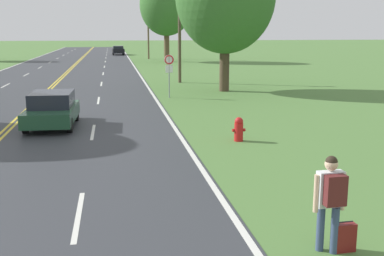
{
  "coord_description": "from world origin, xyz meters",
  "views": [
    {
      "loc": [
        4.33,
        -2.76,
        4.0
      ],
      "look_at": [
        6.48,
        10.19,
        1.34
      ],
      "focal_mm": 45.0,
      "sensor_mm": 36.0,
      "label": 1
    }
  ],
  "objects_px": {
    "tree_right_cluster": "(166,5)",
    "car_black_sedan_mid_near": "(118,50)",
    "suitcase": "(345,238)",
    "hitchhiker_person": "(331,195)",
    "traffic_sign": "(169,65)",
    "fire_hydrant": "(239,129)",
    "car_dark_green_sedan_approaching": "(52,109)"
  },
  "relations": [
    {
      "from": "fire_hydrant",
      "to": "traffic_sign",
      "type": "distance_m",
      "value": 12.14
    },
    {
      "from": "tree_right_cluster",
      "to": "car_black_sedan_mid_near",
      "type": "bearing_deg",
      "value": 107.33
    },
    {
      "from": "car_dark_green_sedan_approaching",
      "to": "car_black_sedan_mid_near",
      "type": "relative_size",
      "value": 0.9
    },
    {
      "from": "traffic_sign",
      "to": "tree_right_cluster",
      "type": "bearing_deg",
      "value": 83.77
    },
    {
      "from": "car_black_sedan_mid_near",
      "to": "tree_right_cluster",
      "type": "bearing_deg",
      "value": 15.32
    },
    {
      "from": "suitcase",
      "to": "car_dark_green_sedan_approaching",
      "type": "distance_m",
      "value": 14.68
    },
    {
      "from": "traffic_sign",
      "to": "car_black_sedan_mid_near",
      "type": "bearing_deg",
      "value": 92.4
    },
    {
      "from": "hitchhiker_person",
      "to": "suitcase",
      "type": "xyz_separation_m",
      "value": [
        0.33,
        -0.0,
        -0.85
      ]
    },
    {
      "from": "tree_right_cluster",
      "to": "car_black_sedan_mid_near",
      "type": "distance_m",
      "value": 21.23
    },
    {
      "from": "hitchhiker_person",
      "to": "fire_hydrant",
      "type": "relative_size",
      "value": 2.05
    },
    {
      "from": "tree_right_cluster",
      "to": "suitcase",
      "type": "bearing_deg",
      "value": -93.12
    },
    {
      "from": "hitchhiker_person",
      "to": "suitcase",
      "type": "bearing_deg",
      "value": -94.02
    },
    {
      "from": "suitcase",
      "to": "car_dark_green_sedan_approaching",
      "type": "relative_size",
      "value": 0.14
    },
    {
      "from": "suitcase",
      "to": "fire_hydrant",
      "type": "bearing_deg",
      "value": -5.95
    },
    {
      "from": "fire_hydrant",
      "to": "traffic_sign",
      "type": "relative_size",
      "value": 0.34
    },
    {
      "from": "tree_right_cluster",
      "to": "car_black_sedan_mid_near",
      "type": "relative_size",
      "value": 2.41
    },
    {
      "from": "fire_hydrant",
      "to": "car_black_sedan_mid_near",
      "type": "relative_size",
      "value": 0.19
    },
    {
      "from": "traffic_sign",
      "to": "car_black_sedan_mid_near",
      "type": "height_order",
      "value": "traffic_sign"
    },
    {
      "from": "hitchhiker_person",
      "to": "tree_right_cluster",
      "type": "distance_m",
      "value": 56.08
    },
    {
      "from": "hitchhiker_person",
      "to": "car_black_sedan_mid_near",
      "type": "distance_m",
      "value": 75.0
    },
    {
      "from": "hitchhiker_person",
      "to": "tree_right_cluster",
      "type": "relative_size",
      "value": 0.16
    },
    {
      "from": "suitcase",
      "to": "car_black_sedan_mid_near",
      "type": "height_order",
      "value": "car_black_sedan_mid_near"
    },
    {
      "from": "hitchhiker_person",
      "to": "car_black_sedan_mid_near",
      "type": "xyz_separation_m",
      "value": [
        -2.66,
        74.95,
        -0.33
      ]
    },
    {
      "from": "hitchhiker_person",
      "to": "car_black_sedan_mid_near",
      "type": "height_order",
      "value": "hitchhiker_person"
    },
    {
      "from": "hitchhiker_person",
      "to": "car_black_sedan_mid_near",
      "type": "bearing_deg",
      "value": -1.36
    },
    {
      "from": "suitcase",
      "to": "traffic_sign",
      "type": "bearing_deg",
      "value": -1.4
    },
    {
      "from": "fire_hydrant",
      "to": "car_black_sedan_mid_near",
      "type": "distance_m",
      "value": 65.93
    },
    {
      "from": "traffic_sign",
      "to": "tree_right_cluster",
      "type": "xyz_separation_m",
      "value": [
        3.77,
        34.53,
        5.26
      ]
    },
    {
      "from": "hitchhiker_person",
      "to": "fire_hydrant",
      "type": "xyz_separation_m",
      "value": [
        0.73,
        9.11,
        -0.66
      ]
    },
    {
      "from": "fire_hydrant",
      "to": "hitchhiker_person",
      "type": "bearing_deg",
      "value": -94.61
    },
    {
      "from": "tree_right_cluster",
      "to": "car_dark_green_sedan_approaching",
      "type": "bearing_deg",
      "value": -102.85
    },
    {
      "from": "suitcase",
      "to": "tree_right_cluster",
      "type": "bearing_deg",
      "value": -6.52
    }
  ]
}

